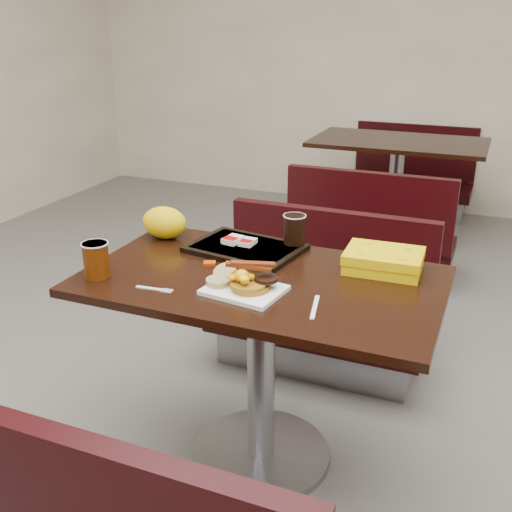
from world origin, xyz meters
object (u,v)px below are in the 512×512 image
at_px(bench_far_n, 410,172).
at_px(pancake_stack, 250,286).
at_px(hashbrown_sleeve_left, 233,240).
at_px(coffee_cup_near, 96,260).
at_px(coffee_cup_far, 294,229).
at_px(clamshell, 384,261).
at_px(bench_near_n, 318,298).
at_px(platter, 244,290).
at_px(tray, 245,248).
at_px(table_near, 261,372).
at_px(knife, 315,307).
at_px(hashbrown_sleeve_right, 248,242).
at_px(table_far, 395,192).
at_px(paper_bag, 164,222).
at_px(fork, 149,288).
at_px(bench_far_s, 374,222).

xyz_separation_m(bench_far_n, pancake_stack, (0.01, -3.43, 0.42)).
bearing_deg(pancake_stack, hashbrown_sleeve_left, 121.96).
bearing_deg(coffee_cup_near, pancake_stack, 7.84).
bearing_deg(coffee_cup_far, bench_far_n, 90.20).
height_order(bench_far_n, clamshell, clamshell).
height_order(bench_near_n, hashbrown_sleeve_left, hashbrown_sleeve_left).
bearing_deg(platter, tray, 120.39).
relative_size(table_near, platter, 5.02).
relative_size(pancake_stack, coffee_cup_near, 1.01).
bearing_deg(table_near, bench_near_n, 90.00).
height_order(bench_near_n, bench_far_n, same).
xyz_separation_m(knife, hashbrown_sleeve_right, (-0.38, 0.38, 0.03)).
bearing_deg(table_near, pancake_stack, -83.58).
height_order(table_far, coffee_cup_near, coffee_cup_near).
distance_m(table_near, bench_far_n, 3.30).
height_order(platter, coffee_cup_far, coffee_cup_far).
bearing_deg(coffee_cup_near, coffee_cup_far, 44.03).
distance_m(pancake_stack, tray, 0.38).
relative_size(bench_far_n, hashbrown_sleeve_right, 14.50).
relative_size(bench_near_n, coffee_cup_near, 8.35).
relative_size(table_near, pancake_stack, 9.94).
distance_m(table_far, paper_bag, 2.47).
distance_m(knife, clamshell, 0.39).
bearing_deg(clamshell, tray, 178.76).
bearing_deg(coffee_cup_far, bench_near_n, 91.48).
bearing_deg(coffee_cup_near, platter, 8.24).
relative_size(fork, paper_bag, 0.69).
xyz_separation_m(knife, coffee_cup_far, (-0.22, 0.45, 0.07)).
xyz_separation_m(coffee_cup_near, clamshell, (0.88, 0.42, -0.02)).
relative_size(table_near, table_far, 1.00).
relative_size(bench_far_n, coffee_cup_far, 9.02).
xyz_separation_m(bench_near_n, bench_far_s, (0.00, 1.20, 0.00)).
bearing_deg(hashbrown_sleeve_left, coffee_cup_near, -114.96).
relative_size(bench_far_n, coffee_cup_near, 8.35).
xyz_separation_m(clamshell, paper_bag, (-0.87, 0.00, 0.03)).
height_order(bench_far_s, knife, knife).
xyz_separation_m(pancake_stack, tray, (-0.16, 0.34, -0.02)).
bearing_deg(coffee_cup_far, coffee_cup_near, -135.97).
distance_m(table_near, fork, 0.53).
distance_m(bench_near_n, coffee_cup_far, 0.61).
distance_m(fork, coffee_cup_far, 0.62).
bearing_deg(pancake_stack, table_near, 96.42).
bearing_deg(bench_near_n, knife, -74.59).
bearing_deg(fork, bench_near_n, 66.68).
bearing_deg(knife, bench_near_n, -175.70).
distance_m(fork, tray, 0.46).
xyz_separation_m(bench_near_n, coffee_cup_near, (-0.52, -0.90, 0.45)).
relative_size(hashbrown_sleeve_left, coffee_cup_far, 0.71).
bearing_deg(coffee_cup_far, table_near, -91.93).
bearing_deg(knife, pancake_stack, -106.06).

